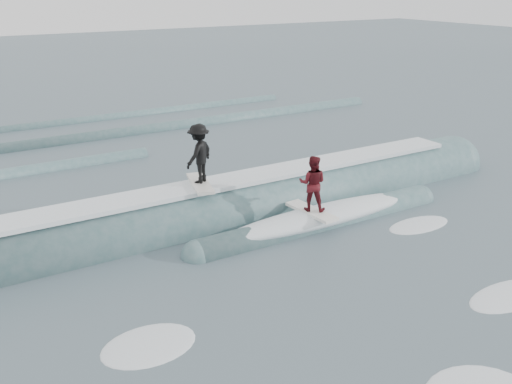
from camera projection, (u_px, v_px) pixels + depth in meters
ground at (347, 284)px, 15.13m from camera, size 160.00×160.00×0.00m
breaking_wave at (249, 213)px, 19.59m from camera, size 23.38×4.04×2.51m
surfer_black at (199, 155)px, 18.15m from camera, size 1.43×2.07×2.02m
surfer_red at (312, 186)px, 18.09m from camera, size 1.11×2.04×1.91m
whitewater at (394, 316)px, 13.66m from camera, size 12.34×8.39×0.10m
far_swells at (98, 140)px, 28.59m from camera, size 38.13×8.65×0.80m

